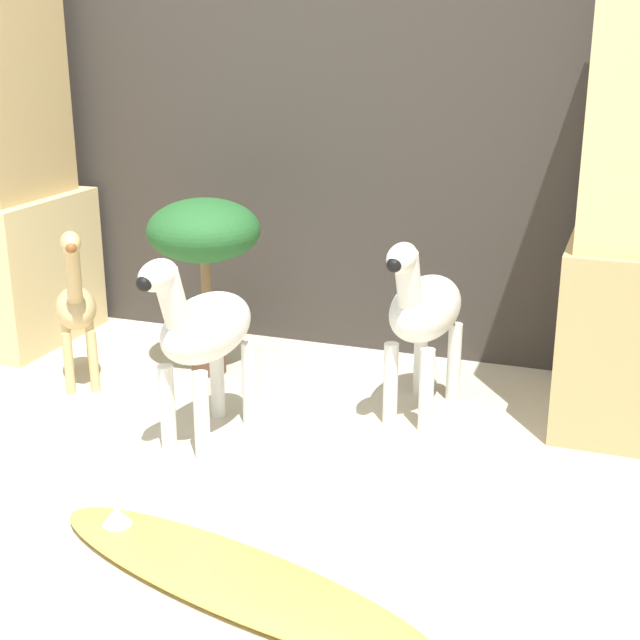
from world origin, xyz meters
TOP-DOWN VIEW (x-y plane):
  - ground_plane at (0.00, 0.00)m, footprint 14.00×14.00m
  - wall_back at (0.00, 1.58)m, footprint 6.40×0.08m
  - zebra_right at (0.57, 0.98)m, footprint 0.25×0.54m
  - zebra_left at (-0.03, 0.55)m, footprint 0.25×0.54m
  - giraffe_figurine at (-0.68, 0.81)m, footprint 0.33×0.40m
  - potted_palm_front at (-0.29, 1.08)m, footprint 0.42×0.42m
  - surfboard at (0.37, -0.15)m, footprint 1.13×0.52m

SIDE VIEW (x-z plane):
  - ground_plane at x=0.00m, z-range 0.00..0.00m
  - surfboard at x=0.37m, z-range -0.02..0.06m
  - giraffe_figurine at x=-0.68m, z-range 0.00..0.62m
  - zebra_right at x=0.57m, z-range 0.04..0.69m
  - zebra_left at x=-0.03m, z-range 0.04..0.69m
  - potted_palm_front at x=-0.29m, z-range 0.20..0.87m
  - wall_back at x=0.00m, z-range 0.00..2.20m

